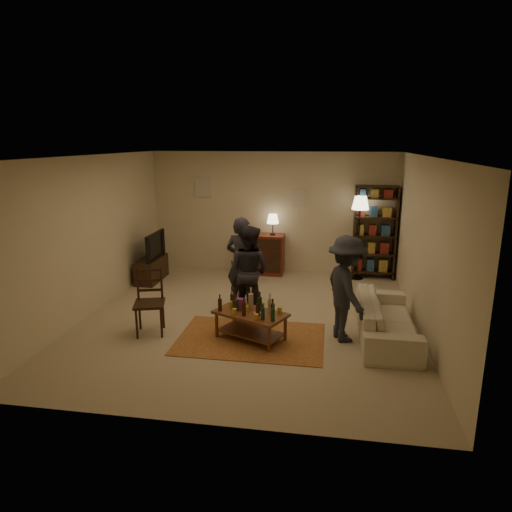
% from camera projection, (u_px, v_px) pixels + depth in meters
% --- Properties ---
extents(floor, '(6.00, 6.00, 0.00)m').
position_uv_depth(floor, '(249.00, 319.00, 7.74)').
color(floor, '#C6B793').
rests_on(floor, ground).
extents(room_shell, '(6.00, 6.00, 6.00)m').
position_uv_depth(room_shell, '(244.00, 192.00, 10.24)').
color(room_shell, beige).
rests_on(room_shell, ground).
extents(rug, '(2.20, 1.50, 0.01)m').
position_uv_depth(rug, '(251.00, 339.00, 6.94)').
color(rug, brown).
rests_on(rug, ground).
extents(coffee_table, '(1.21, 0.97, 0.78)m').
position_uv_depth(coffee_table, '(251.00, 315.00, 6.85)').
color(coffee_table, brown).
rests_on(coffee_table, ground).
extents(dining_chair, '(0.56, 0.56, 1.05)m').
position_uv_depth(dining_chair, '(150.00, 298.00, 7.09)').
color(dining_chair, '#321D10').
rests_on(dining_chair, ground).
extents(tv_stand, '(0.40, 1.00, 1.06)m').
position_uv_depth(tv_stand, '(151.00, 263.00, 9.75)').
color(tv_stand, '#321D10').
rests_on(tv_stand, ground).
extents(dresser, '(1.00, 0.50, 1.36)m').
position_uv_depth(dresser, '(262.00, 253.00, 10.25)').
color(dresser, maroon).
rests_on(dresser, ground).
extents(bookshelf, '(0.90, 0.34, 2.02)m').
position_uv_depth(bookshelf, '(374.00, 231.00, 9.79)').
color(bookshelf, '#321D10').
rests_on(bookshelf, ground).
extents(floor_lamp, '(0.36, 0.36, 1.80)m').
position_uv_depth(floor_lamp, '(360.00, 209.00, 9.59)').
color(floor_lamp, black).
rests_on(floor_lamp, ground).
extents(sofa, '(0.81, 2.08, 0.61)m').
position_uv_depth(sofa, '(387.00, 319.00, 6.94)').
color(sofa, beige).
rests_on(sofa, ground).
extents(person_left, '(0.69, 0.55, 1.65)m').
position_uv_depth(person_left, '(242.00, 263.00, 8.11)').
color(person_left, '#24242B').
rests_on(person_left, ground).
extents(person_right, '(0.94, 0.85, 1.57)m').
position_uv_depth(person_right, '(249.00, 271.00, 7.75)').
color(person_right, '#24232A').
rests_on(person_right, ground).
extents(person_by_sofa, '(0.93, 1.18, 1.60)m').
position_uv_depth(person_by_sofa, '(346.00, 289.00, 6.75)').
color(person_by_sofa, '#27292F').
rests_on(person_by_sofa, ground).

